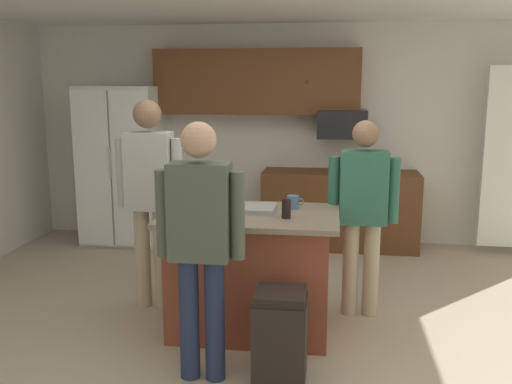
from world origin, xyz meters
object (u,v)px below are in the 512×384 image
microwave_over_range (342,124)px  person_guest_right (200,235)px  refrigerator (123,165)px  glass_short_whisky (286,209)px  mug_blue_stoneware (293,202)px  glass_pilsner (190,199)px  person_guest_left (363,206)px  glass_dark_ale (205,202)px  person_host_foreground (150,189)px  tumbler_amber (193,203)px  serving_tray (247,208)px  trash_bin (280,336)px  kitchen_island (251,271)px

microwave_over_range → person_guest_right: 3.37m
refrigerator → glass_short_whisky: (2.17, -2.44, 0.08)m
mug_blue_stoneware → glass_short_whisky: bearing=-94.7°
glass_pilsner → refrigerator: bearing=122.6°
person_guest_left → glass_dark_ale: size_ratio=12.68×
person_host_foreground → glass_short_whisky: (1.19, -0.48, -0.03)m
mug_blue_stoneware → tumbler_amber: bearing=-164.7°
person_guest_right → tumbler_amber: 0.81m
refrigerator → mug_blue_stoneware: 3.05m
mug_blue_stoneware → serving_tray: (-0.35, -0.14, -0.03)m
refrigerator → trash_bin: 3.80m
person_guest_left → trash_bin: (-0.57, -1.15, -0.63)m
kitchen_island → person_guest_right: 0.95m
serving_tray → mug_blue_stoneware: bearing=21.4°
glass_dark_ale → person_guest_right: bearing=-79.1°
person_host_foreground → person_guest_left: person_host_foreground is taller
person_guest_right → person_guest_left: 1.61m
microwave_over_range → mug_blue_stoneware: microwave_over_range is taller
glass_short_whisky → person_host_foreground: bearing=158.0°
person_guest_right → glass_short_whisky: size_ratio=12.24×
person_guest_right → microwave_over_range: bearing=-0.9°
person_guest_left → glass_dark_ale: bearing=-10.2°
trash_bin → person_guest_left: bearing=63.7°
refrigerator → person_guest_right: bearing=-61.4°
refrigerator → trash_bin: (2.19, -3.04, -0.64)m
person_guest_right → glass_dark_ale: bearing=25.9°
glass_short_whisky → mug_blue_stoneware: glass_short_whisky is taller
serving_tray → person_guest_right: bearing=-101.3°
person_guest_left → tumbler_amber: (-1.31, -0.43, 0.08)m
glass_short_whisky → glass_pilsner: bearing=160.6°
microwave_over_range → trash_bin: microwave_over_range is taller
glass_pilsner → trash_bin: bearing=-47.4°
person_guest_right → person_guest_left: size_ratio=1.04×
refrigerator → mug_blue_stoneware: bearing=-43.8°
person_host_foreground → glass_dark_ale: bearing=-6.5°
person_host_foreground → glass_short_whisky: bearing=-0.5°
kitchen_island → glass_short_whisky: glass_short_whisky is taller
refrigerator → person_guest_right: 3.52m
person_host_foreground → serving_tray: bearing=2.7°
glass_short_whisky → glass_dark_ale: glass_short_whisky is taller
tumbler_amber → mug_blue_stoneware: 0.79m
microwave_over_range → person_guest_right: person_guest_right is taller
glass_short_whisky → mug_blue_stoneware: bearing=85.3°
person_host_foreground → trash_bin: size_ratio=2.93×
kitchen_island → person_guest_left: size_ratio=0.82×
mug_blue_stoneware → serving_tray: size_ratio=0.30×
refrigerator → tumbler_amber: 2.73m
refrigerator → person_host_foreground: refrigerator is taller
serving_tray → person_guest_left: bearing=21.6°
person_guest_left → glass_pilsner: person_guest_left is taller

